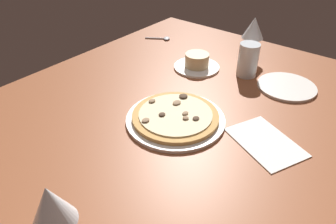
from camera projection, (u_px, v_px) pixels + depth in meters
dining_table at (161, 126)px, 93.29cm from camera, size 150.00×110.00×4.00cm
pizza_main at (175, 117)px, 91.37cm from camera, size 28.72×28.72×3.28cm
ramekin_on_saucer at (197, 63)px, 118.51cm from camera, size 17.14×17.14×5.72cm
wine_glass_far at (254, 29)px, 119.28cm from camera, size 8.17×8.17×16.78cm
wine_glass_near at (52, 208)px, 51.74cm from camera, size 7.68×7.68×16.92cm
water_glass at (248, 62)px, 112.14cm from camera, size 7.11×7.11×11.95cm
side_plate at (287, 87)px, 107.30cm from camera, size 19.52×19.52×0.90cm
paper_menu at (265, 142)px, 83.87cm from camera, size 20.27×23.27×0.30cm
spoon at (163, 38)px, 142.94cm from camera, size 8.11×10.72×1.00cm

